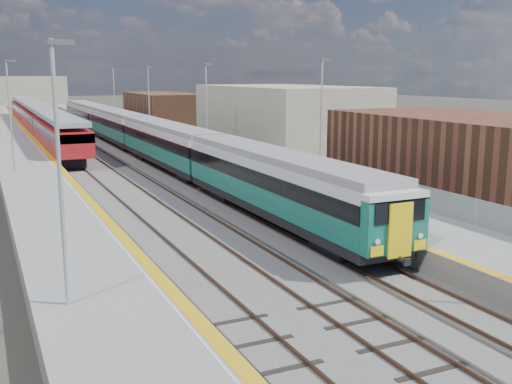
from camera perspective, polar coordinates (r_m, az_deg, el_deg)
ground at (r=60.88m, az=-13.15°, el=3.73°), size 320.00×320.00×0.00m
ballast_bed at (r=62.92m, az=-15.62°, el=3.87°), size 10.50×155.00×0.06m
tracks at (r=64.65m, az=-15.35°, el=4.14°), size 8.96×160.00×0.17m
platform_right at (r=64.46m, az=-9.02°, el=4.77°), size 4.70×155.00×8.52m
platform_left at (r=62.15m, az=-21.85°, el=3.85°), size 4.30×155.00×8.52m
green_train at (r=57.77m, az=-11.10°, el=5.59°), size 2.79×77.76×3.07m
red_train at (r=78.16m, az=-20.02°, el=6.58°), size 2.99×60.53×3.77m
tree_d at (r=75.98m, az=-0.20°, el=8.17°), size 4.21×4.21×5.71m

